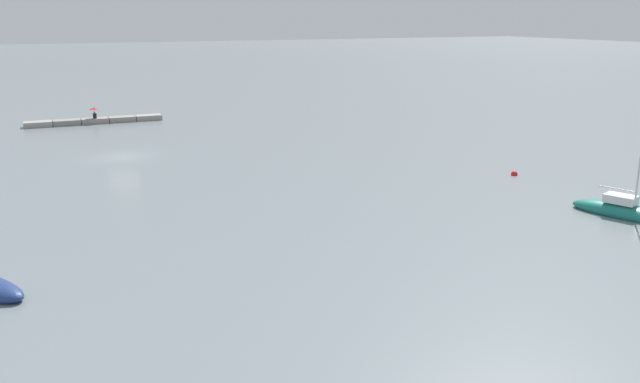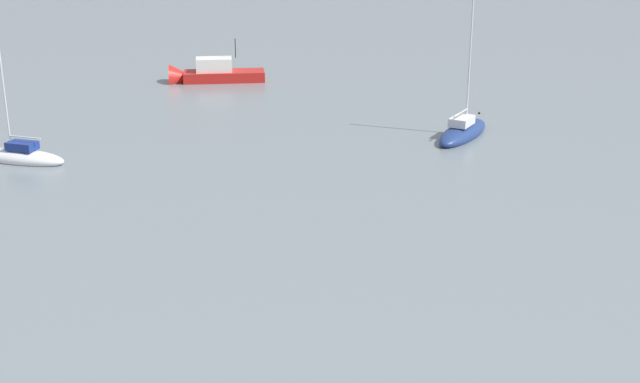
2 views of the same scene
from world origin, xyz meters
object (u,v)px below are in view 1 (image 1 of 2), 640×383
Objects in this scene: person_seated_dark_left at (95,116)px; sailboat_teal_near at (624,211)px; umbrella_open_red at (94,108)px; mooring_buoy_mid at (514,174)px.

person_seated_dark_left is 56.64m from sailboat_teal_near.
sailboat_teal_near is at bearing 116.06° from umbrella_open_red.
umbrella_open_red is 47.39m from mooring_buoy_mid.
umbrella_open_red is (-0.01, 0.01, 0.84)m from person_seated_dark_left.
mooring_buoy_mid is at bearing 123.36° from umbrella_open_red.
umbrella_open_red is at bearing -85.02° from sailboat_teal_near.
person_seated_dark_left is 0.08× the size of sailboat_teal_near.
person_seated_dark_left is 0.84m from umbrella_open_red.
sailboat_teal_near reaches higher than umbrella_open_red.
umbrella_open_red reaches higher than mooring_buoy_mid.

